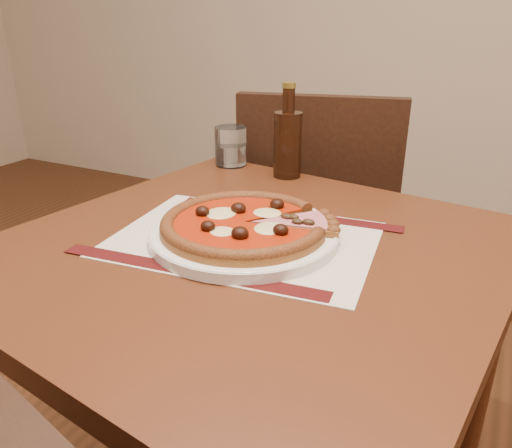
{
  "coord_description": "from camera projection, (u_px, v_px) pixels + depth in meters",
  "views": [
    {
      "loc": [
        0.98,
        0.26,
        1.11
      ],
      "look_at": [
        0.63,
        0.96,
        0.78
      ],
      "focal_mm": 35.0,
      "sensor_mm": 36.0,
      "label": 1
    }
  ],
  "objects": [
    {
      "name": "table",
      "position": [
        251.0,
        296.0,
        0.88
      ],
      "size": [
        0.91,
        0.91,
        0.75
      ],
      "rotation": [
        0.0,
        0.0,
        -0.15
      ],
      "color": "#572A14",
      "rests_on": "ground"
    },
    {
      "name": "chair_far",
      "position": [
        319.0,
        224.0,
        1.5
      ],
      "size": [
        0.52,
        0.52,
        0.92
      ],
      "rotation": [
        0.0,
        0.0,
        3.37
      ],
      "color": "black",
      "rests_on": "ground"
    },
    {
      "name": "placemat",
      "position": [
        244.0,
        239.0,
        0.86
      ],
      "size": [
        0.47,
        0.36,
        0.0
      ],
      "primitive_type": "cube",
      "rotation": [
        0.0,
        0.0,
        0.1
      ],
      "color": "silver",
      "rests_on": "table"
    },
    {
      "name": "plate",
      "position": [
        244.0,
        234.0,
        0.86
      ],
      "size": [
        0.32,
        0.32,
        0.02
      ],
      "primitive_type": "cylinder",
      "color": "white",
      "rests_on": "placemat"
    },
    {
      "name": "pizza",
      "position": [
        244.0,
        223.0,
        0.85
      ],
      "size": [
        0.28,
        0.28,
        0.04
      ],
      "color": "#915823",
      "rests_on": "plate"
    },
    {
      "name": "ham_slice",
      "position": [
        303.0,
        220.0,
        0.87
      ],
      "size": [
        0.15,
        0.12,
        0.02
      ],
      "rotation": [
        0.0,
        0.0,
        0.54
      ],
      "color": "#915823",
      "rests_on": "plate"
    },
    {
      "name": "water_glass",
      "position": [
        231.0,
        146.0,
        1.27
      ],
      "size": [
        0.09,
        0.09,
        0.1
      ],
      "primitive_type": "cylinder",
      "rotation": [
        0.0,
        0.0,
        -0.1
      ],
      "color": "white",
      "rests_on": "table"
    },
    {
      "name": "bottle",
      "position": [
        288.0,
        141.0,
        1.16
      ],
      "size": [
        0.07,
        0.07,
        0.22
      ],
      "color": "#351B0D",
      "rests_on": "table"
    }
  ]
}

